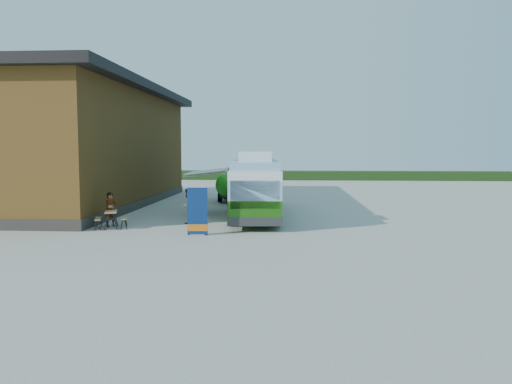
# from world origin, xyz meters

# --- Properties ---
(ground) EXTENTS (100.00, 100.00, 0.00)m
(ground) POSITION_xyz_m (0.00, 0.00, 0.00)
(ground) COLOR #BCB7AD
(ground) RESTS_ON ground
(barn) EXTENTS (9.60, 21.20, 7.50)m
(barn) POSITION_xyz_m (-10.50, 10.00, 3.59)
(barn) COLOR brown
(barn) RESTS_ON ground
(hedge) EXTENTS (40.00, 3.00, 1.00)m
(hedge) POSITION_xyz_m (8.00, 38.00, 0.50)
(hedge) COLOR #264419
(hedge) RESTS_ON ground
(bus) EXTENTS (3.05, 11.20, 3.40)m
(bus) POSITION_xyz_m (0.62, 5.59, 1.62)
(bus) COLOR #316F12
(bus) RESTS_ON ground
(awning) EXTENTS (2.50, 3.78, 0.48)m
(awning) POSITION_xyz_m (-1.77, 6.05, 2.49)
(awning) COLOR white
(awning) RESTS_ON ground
(banner) EXTENTS (0.85, 0.22, 1.96)m
(banner) POSITION_xyz_m (-1.33, -0.61, 0.80)
(banner) COLOR navy
(banner) RESTS_ON ground
(picnic_table) EXTENTS (1.66, 1.56, 0.77)m
(picnic_table) POSITION_xyz_m (-5.50, 0.91, 0.57)
(picnic_table) COLOR #B08153
(picnic_table) RESTS_ON ground
(person_a) EXTENTS (0.65, 0.68, 1.56)m
(person_a) POSITION_xyz_m (-5.70, 1.45, 0.78)
(person_a) COLOR #999999
(person_a) RESTS_ON ground
(person_b) EXTENTS (0.91, 1.00, 1.67)m
(person_b) POSITION_xyz_m (-2.37, 2.59, 0.83)
(person_b) COLOR #999999
(person_b) RESTS_ON ground
(slurry_tanker) EXTENTS (1.72, 5.47, 2.02)m
(slurry_tanker) POSITION_xyz_m (-1.55, 13.30, 1.16)
(slurry_tanker) COLOR green
(slurry_tanker) RESTS_ON ground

